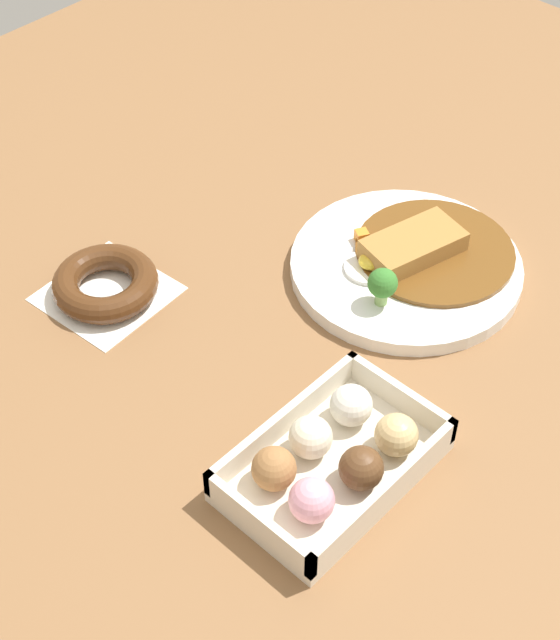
% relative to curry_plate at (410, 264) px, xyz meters
% --- Properties ---
extents(ground_plane, '(1.60, 1.60, 0.00)m').
position_rel_curry_plate_xyz_m(ground_plane, '(-0.13, 0.00, -0.01)').
color(ground_plane, brown).
extents(curry_plate, '(0.27, 0.27, 0.06)m').
position_rel_curry_plate_xyz_m(curry_plate, '(0.00, 0.00, 0.00)').
color(curry_plate, white).
rests_on(curry_plate, ground_plane).
extents(donut_box, '(0.21, 0.13, 0.05)m').
position_rel_curry_plate_xyz_m(donut_box, '(-0.28, -0.12, 0.01)').
color(donut_box, beige).
rests_on(donut_box, ground_plane).
extents(chocolate_ring_donut, '(0.14, 0.14, 0.03)m').
position_rel_curry_plate_xyz_m(chocolate_ring_donut, '(-0.26, 0.23, 0.00)').
color(chocolate_ring_donut, white).
rests_on(chocolate_ring_donut, ground_plane).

